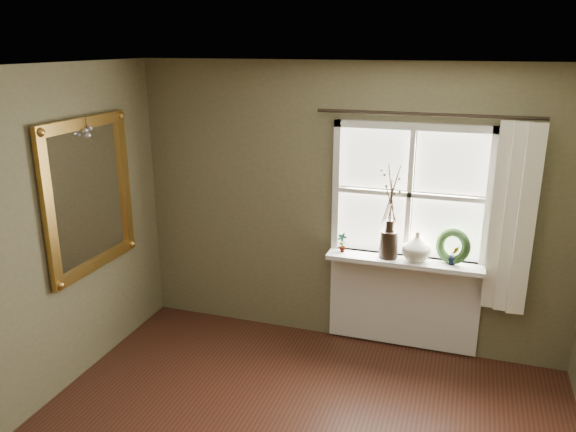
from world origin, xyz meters
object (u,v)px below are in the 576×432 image
(wreath, at_px, (453,250))
(gilt_mirror, at_px, (89,195))
(cream_vase, at_px, (417,246))
(dark_jug, at_px, (389,244))

(wreath, relative_size, gilt_mirror, 0.24)
(wreath, bearing_deg, gilt_mirror, -137.15)
(cream_vase, distance_m, wreath, 0.30)
(cream_vase, bearing_deg, dark_jug, 180.00)
(gilt_mirror, bearing_deg, wreath, 18.29)
(wreath, height_order, gilt_mirror, gilt_mirror)
(cream_vase, bearing_deg, gilt_mirror, -160.55)
(cream_vase, bearing_deg, wreath, 7.62)
(dark_jug, bearing_deg, wreath, 4.23)
(dark_jug, relative_size, wreath, 0.78)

